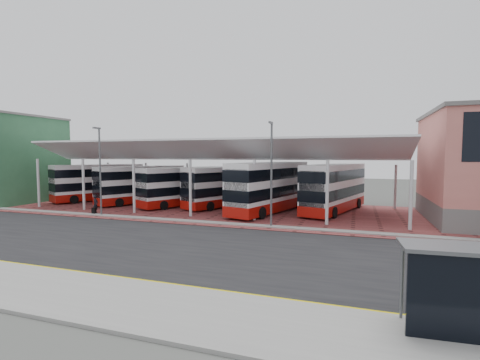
% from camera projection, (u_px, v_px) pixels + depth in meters
% --- Properties ---
extents(ground, '(140.00, 140.00, 0.00)m').
position_uv_depth(ground, '(216.00, 245.00, 21.49)').
color(ground, '#444642').
extents(road, '(120.00, 14.00, 0.02)m').
position_uv_depth(road, '(209.00, 249.00, 20.55)').
color(road, black).
rests_on(road, ground).
extents(forecourt, '(72.00, 16.00, 0.06)m').
position_uv_depth(forecourt, '(288.00, 213.00, 33.14)').
color(forecourt, brown).
rests_on(forecourt, ground).
extents(sidewalk, '(120.00, 4.00, 0.14)m').
position_uv_depth(sidewalk, '(123.00, 302.00, 12.98)').
color(sidewalk, gray).
rests_on(sidewalk, ground).
extents(north_kerb, '(120.00, 0.80, 0.14)m').
position_uv_depth(north_kerb, '(246.00, 225.00, 27.35)').
color(north_kerb, gray).
rests_on(north_kerb, ground).
extents(yellow_line_near, '(120.00, 0.12, 0.01)m').
position_uv_depth(yellow_line_near, '(153.00, 284.00, 14.87)').
color(yellow_line_near, '#CEC100').
rests_on(yellow_line_near, road).
extents(yellow_line_far, '(120.00, 0.12, 0.01)m').
position_uv_depth(yellow_line_far, '(156.00, 282.00, 15.16)').
color(yellow_line_far, '#CEC100').
rests_on(yellow_line_far, road).
extents(canopy, '(37.00, 11.63, 7.07)m').
position_uv_depth(canopy, '(214.00, 153.00, 36.17)').
color(canopy, silver).
rests_on(canopy, ground).
extents(shop_green, '(6.40, 10.20, 10.22)m').
position_uv_depth(shop_green, '(17.00, 159.00, 41.09)').
color(shop_green, '#346A44').
rests_on(shop_green, ground).
extents(lamp_west, '(0.16, 0.90, 8.07)m').
position_uv_depth(lamp_west, '(100.00, 169.00, 31.59)').
color(lamp_west, '#53565A').
rests_on(lamp_west, ground).
extents(lamp_east, '(0.16, 0.90, 8.07)m').
position_uv_depth(lamp_east, '(271.00, 171.00, 26.48)').
color(lamp_east, '#53565A').
rests_on(lamp_east, ground).
extents(bus_0, '(7.05, 10.59, 4.39)m').
position_uv_depth(bus_0, '(99.00, 182.00, 42.68)').
color(bus_0, white).
rests_on(bus_0, forecourt).
extents(bus_1, '(6.74, 10.34, 4.27)m').
position_uv_depth(bus_1, '(141.00, 185.00, 40.08)').
color(bus_1, white).
rests_on(bus_1, forecourt).
extents(bus_2, '(6.61, 10.16, 4.19)m').
position_uv_depth(bus_2, '(183.00, 187.00, 38.01)').
color(bus_2, white).
rests_on(bus_2, forecourt).
extents(bus_3, '(6.54, 10.42, 4.28)m').
position_uv_depth(bus_3, '(226.00, 187.00, 37.41)').
color(bus_3, white).
rests_on(bus_3, forecourt).
extents(bus_4, '(5.76, 11.98, 4.82)m').
position_uv_depth(bus_4, '(270.00, 187.00, 33.64)').
color(bus_4, white).
rests_on(bus_4, forecourt).
extents(bus_5, '(5.65, 11.53, 4.64)m').
position_uv_depth(bus_5, '(335.00, 188.00, 33.80)').
color(bus_5, white).
rests_on(bus_5, forecourt).
extents(pedestrian, '(0.53, 0.71, 1.75)m').
position_uv_depth(pedestrian, '(96.00, 204.00, 32.83)').
color(pedestrian, black).
rests_on(pedestrian, forecourt).
extents(suitcase, '(0.37, 0.26, 0.63)m').
position_uv_depth(suitcase, '(94.00, 211.00, 32.43)').
color(suitcase, black).
rests_on(suitcase, forecourt).
extents(bus_shelter, '(3.43, 1.75, 2.67)m').
position_uv_depth(bus_shelter, '(472.00, 283.00, 10.15)').
color(bus_shelter, black).
rests_on(bus_shelter, sidewalk).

